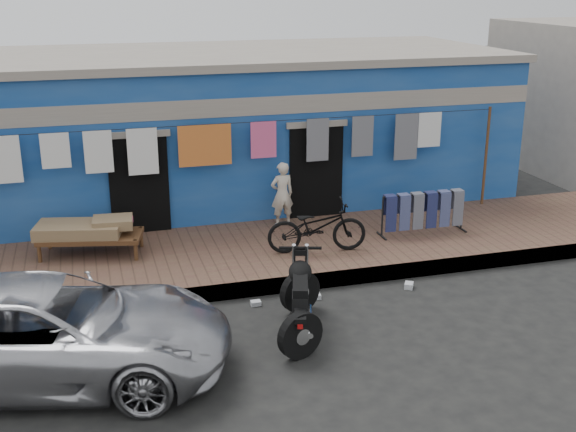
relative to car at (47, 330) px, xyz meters
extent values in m
plane|color=black|center=(3.78, 0.13, -0.67)|extent=(80.00, 80.00, 0.00)
cube|color=brown|center=(3.78, 3.13, -0.54)|extent=(28.00, 3.00, 0.25)
cube|color=gray|center=(3.78, 1.68, -0.54)|extent=(28.00, 0.10, 0.25)
cube|color=#124191|center=(3.78, 7.13, 0.93)|extent=(12.00, 5.00, 3.20)
cube|color=#9E9384|center=(3.78, 4.69, 1.88)|extent=(12.00, 0.14, 0.35)
cube|color=#9E9384|center=(3.78, 7.13, 2.61)|extent=(12.20, 5.20, 0.16)
cube|color=black|center=(1.58, 4.61, 0.38)|extent=(1.10, 0.10, 2.10)
cube|color=black|center=(5.08, 4.61, 0.38)|extent=(1.10, 0.10, 2.10)
cylinder|color=brown|center=(8.78, 4.38, 0.63)|extent=(0.06, 0.06, 2.10)
cylinder|color=black|center=(3.78, 4.38, 1.63)|extent=(10.00, 0.01, 0.01)
cube|color=silver|center=(-0.73, 4.38, 1.21)|extent=(0.60, 0.02, 0.85)
cube|color=silver|center=(0.15, 4.38, 1.32)|extent=(0.50, 0.02, 0.64)
cube|color=silver|center=(0.89, 4.38, 1.24)|extent=(0.50, 0.02, 0.78)
cube|color=silver|center=(1.67, 4.38, 1.20)|extent=(0.55, 0.02, 0.87)
cube|color=#CC4C26|center=(2.82, 4.38, 1.24)|extent=(1.00, 0.02, 0.78)
cube|color=#DC5185|center=(3.95, 4.38, 1.28)|extent=(0.50, 0.02, 0.70)
cube|color=slate|center=(5.03, 4.38, 1.21)|extent=(0.45, 0.02, 0.84)
cube|color=slate|center=(5.97, 4.38, 1.23)|extent=(0.45, 0.02, 0.81)
cube|color=slate|center=(6.92, 4.38, 1.16)|extent=(0.50, 0.02, 0.94)
cube|color=silver|center=(7.43, 4.38, 1.28)|extent=(0.50, 0.02, 0.71)
imported|color=silver|center=(0.00, 0.00, 0.00)|extent=(5.11, 3.21, 1.33)
imported|color=beige|center=(4.26, 4.22, 0.22)|extent=(0.49, 0.35, 1.27)
imported|color=black|center=(4.47, 2.68, 0.15)|extent=(1.81, 0.85, 1.13)
cube|color=silver|center=(3.02, 1.33, -0.63)|extent=(0.16, 0.12, 0.07)
cube|color=silver|center=(5.62, 1.27, -0.62)|extent=(0.21, 0.22, 0.09)
cube|color=silver|center=(4.01, 1.33, -0.63)|extent=(0.16, 0.20, 0.07)
camera|label=1|loc=(0.65, -8.70, 4.23)|focal=45.00mm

